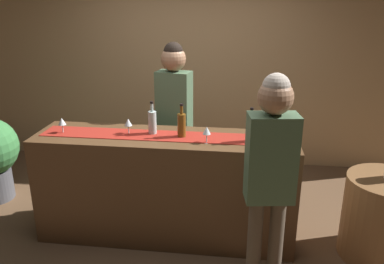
{
  "coord_description": "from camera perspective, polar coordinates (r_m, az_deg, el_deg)",
  "views": [
    {
      "loc": [
        0.66,
        -3.21,
        2.18
      ],
      "look_at": [
        0.25,
        0.0,
        1.05
      ],
      "focal_mm": 36.69,
      "sensor_mm": 36.0,
      "label": 1
    }
  ],
  "objects": [
    {
      "name": "ground_plane",
      "position": [
        3.94,
        -3.66,
        -14.45
      ],
      "size": [
        10.0,
        10.0,
        0.0
      ],
      "primitive_type": "plane",
      "color": "brown"
    },
    {
      "name": "back_wall",
      "position": [
        5.21,
        -0.02,
        11.14
      ],
      "size": [
        6.0,
        0.12,
        2.9
      ],
      "primitive_type": "cube",
      "color": "tan",
      "rests_on": "ground"
    },
    {
      "name": "bar_counter",
      "position": [
        3.69,
        -3.83,
        -7.95
      ],
      "size": [
        2.34,
        0.6,
        1.0
      ],
      "primitive_type": "cube",
      "color": "#543821",
      "rests_on": "ground"
    },
    {
      "name": "counter_runner_cloth",
      "position": [
        3.49,
        -4.01,
        -0.56
      ],
      "size": [
        2.22,
        0.28,
        0.01
      ],
      "primitive_type": "cube",
      "color": "maroon",
      "rests_on": "bar_counter"
    },
    {
      "name": "wine_bottle_green",
      "position": [
        3.34,
        8.55,
        0.37
      ],
      "size": [
        0.07,
        0.07,
        0.3
      ],
      "color": "#194723",
      "rests_on": "bar_counter"
    },
    {
      "name": "wine_bottle_amber",
      "position": [
        3.43,
        -1.51,
        1.08
      ],
      "size": [
        0.07,
        0.07,
        0.3
      ],
      "color": "brown",
      "rests_on": "bar_counter"
    },
    {
      "name": "wine_bottle_clear",
      "position": [
        3.52,
        -5.78,
        1.46
      ],
      "size": [
        0.07,
        0.07,
        0.3
      ],
      "color": "#B2C6C1",
      "rests_on": "bar_counter"
    },
    {
      "name": "wine_glass_near_customer",
      "position": [
        3.29,
        2.15,
        0.15
      ],
      "size": [
        0.07,
        0.07,
        0.14
      ],
      "color": "silver",
      "rests_on": "bar_counter"
    },
    {
      "name": "wine_glass_mid_counter",
      "position": [
        3.55,
        -9.26,
        1.34
      ],
      "size": [
        0.07,
        0.07,
        0.14
      ],
      "color": "silver",
      "rests_on": "bar_counter"
    },
    {
      "name": "wine_glass_far_end",
      "position": [
        3.71,
        -18.38,
        1.41
      ],
      "size": [
        0.07,
        0.07,
        0.14
      ],
      "color": "silver",
      "rests_on": "bar_counter"
    },
    {
      "name": "bartender",
      "position": [
        4.0,
        -2.61,
        3.51
      ],
      "size": [
        0.37,
        0.26,
        1.76
      ],
      "rotation": [
        0.0,
        0.0,
        2.95
      ],
      "color": "#26262B",
      "rests_on": "ground"
    },
    {
      "name": "customer_sipping",
      "position": [
        2.79,
        11.35,
        -4.83
      ],
      "size": [
        0.37,
        0.25,
        1.71
      ],
      "rotation": [
        0.0,
        0.0,
        0.15
      ],
      "color": "brown",
      "rests_on": "ground"
    },
    {
      "name": "round_side_table",
      "position": [
        3.83,
        26.02,
        -11.2
      ],
      "size": [
        0.68,
        0.68,
        0.74
      ],
      "primitive_type": "cylinder",
      "color": "brown",
      "rests_on": "ground"
    }
  ]
}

